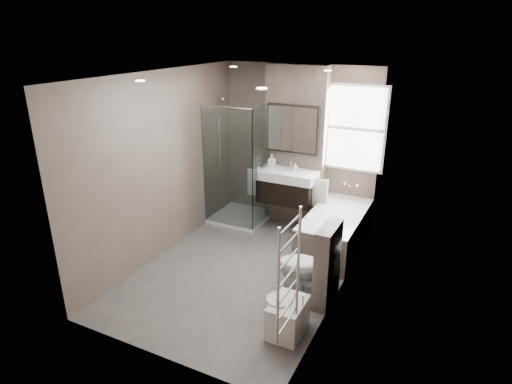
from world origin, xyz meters
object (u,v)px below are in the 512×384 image
Objects in this scene: vanity at (287,186)px; toilet at (309,267)px; bidet at (287,316)px; bathtub at (335,229)px.

toilet is at bearing -59.41° from vanity.
toilet is 1.52× the size of bidet.
toilet is at bearing 93.27° from bidet.
vanity is at bearing 112.75° from bidet.
bathtub is at bearing -19.37° from vanity.
bidet is at bearing -87.55° from bathtub.
bidet is (0.04, -0.78, -0.18)m from toilet.
bathtub is 1.32m from toilet.
vanity is 1.07m from bathtub.
toilet is (0.05, -1.32, 0.07)m from bathtub.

